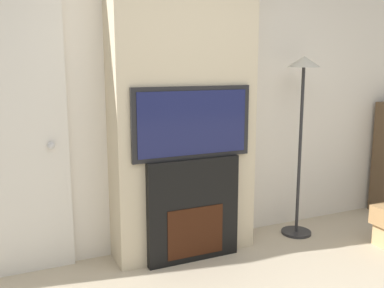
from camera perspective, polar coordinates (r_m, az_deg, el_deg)
wall_back at (r=3.73m, az=-2.46°, el=6.59°), size 6.00×0.06×2.70m
chimney_breast at (r=3.54m, az=-1.19°, el=6.39°), size 1.21×0.35×2.70m
fireplace at (r=3.57m, az=0.01°, el=-8.73°), size 0.79×0.15×0.86m
television at (r=3.40m, az=0.02°, el=2.87°), size 1.01×0.07×0.58m
floor_lamp at (r=4.05m, az=14.48°, el=5.61°), size 0.30×0.30×1.68m
entry_door at (r=3.43m, az=-23.59°, el=0.22°), size 0.90×0.09×2.09m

